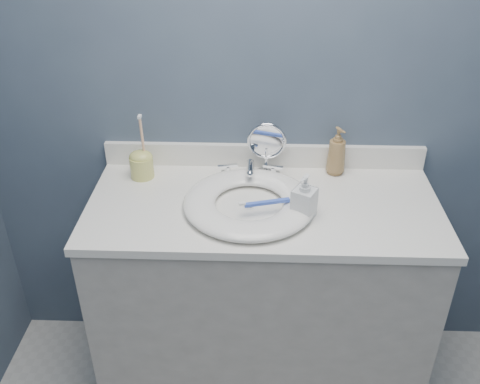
{
  "coord_description": "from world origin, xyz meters",
  "views": [
    {
      "loc": [
        -0.03,
        -0.58,
        1.89
      ],
      "look_at": [
        -0.08,
        0.94,
        0.94
      ],
      "focal_mm": 40.0,
      "sensor_mm": 36.0,
      "label": 1
    }
  ],
  "objects_px": {
    "makeup_mirror": "(267,147)",
    "toothbrush_holder": "(141,163)",
    "soap_bottle_clear": "(304,197)",
    "soap_bottle_amber": "(337,151)"
  },
  "relations": [
    {
      "from": "makeup_mirror",
      "to": "toothbrush_holder",
      "type": "distance_m",
      "value": 0.47
    },
    {
      "from": "soap_bottle_clear",
      "to": "toothbrush_holder",
      "type": "height_order",
      "value": "toothbrush_holder"
    },
    {
      "from": "soap_bottle_amber",
      "to": "toothbrush_holder",
      "type": "relative_size",
      "value": 0.74
    },
    {
      "from": "makeup_mirror",
      "to": "soap_bottle_clear",
      "type": "relative_size",
      "value": 1.35
    },
    {
      "from": "makeup_mirror",
      "to": "toothbrush_holder",
      "type": "relative_size",
      "value": 0.84
    },
    {
      "from": "soap_bottle_clear",
      "to": "toothbrush_holder",
      "type": "bearing_deg",
      "value": -174.04
    },
    {
      "from": "makeup_mirror",
      "to": "soap_bottle_amber",
      "type": "relative_size",
      "value": 1.14
    },
    {
      "from": "soap_bottle_amber",
      "to": "toothbrush_holder",
      "type": "height_order",
      "value": "toothbrush_holder"
    },
    {
      "from": "soap_bottle_amber",
      "to": "soap_bottle_clear",
      "type": "distance_m",
      "value": 0.33
    },
    {
      "from": "makeup_mirror",
      "to": "toothbrush_holder",
      "type": "height_order",
      "value": "toothbrush_holder"
    }
  ]
}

